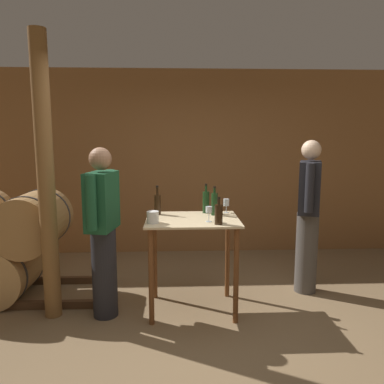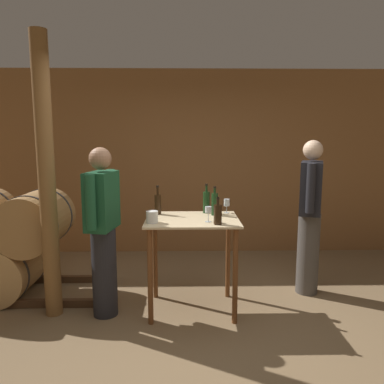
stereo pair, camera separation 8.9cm
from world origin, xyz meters
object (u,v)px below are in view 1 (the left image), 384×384
Objects in this scene: wooden_post at (46,180)px; wine_bottle_right at (214,203)px; wine_bottle_far_left at (157,204)px; person_host at (308,213)px; ice_bucket at (153,217)px; person_visitor_with_scarf at (103,229)px; wine_bottle_left at (206,201)px; wine_bottle_center at (219,214)px; wine_glass_near_left at (209,210)px; wine_glass_near_center at (226,203)px.

wooden_post is 1.65m from wine_bottle_right.
person_host is at bearing 6.21° from wine_bottle_far_left.
ice_bucket is 0.51m from person_visitor_with_scarf.
wooden_post is 8.93× the size of wine_bottle_far_left.
wine_bottle_center is at bearing -81.74° from wine_bottle_left.
wine_bottle_left is at bearing 122.90° from wine_bottle_right.
person_host reaches higher than wine_bottle_right.
wooden_post is 1.64m from wine_bottle_center.
person_visitor_with_scarf reaches higher than wine_bottle_right.
wine_bottle_left is 2.72× the size of ice_bucket.
wine_bottle_right is at bearing -57.10° from wine_bottle_left.
wine_bottle_far_left is (1.02, 0.28, -0.29)m from wooden_post.
wine_bottle_right reaches higher than wine_bottle_center.
wooden_post is 1.56m from wine_glass_near_left.
ice_bucket is at bearing -9.61° from person_visitor_with_scarf.
wine_glass_near_center is (1.75, 0.33, -0.30)m from wooden_post.
wooden_post is 18.02× the size of wine_glass_near_center.
wine_bottle_far_left is 0.74m from wine_bottle_center.
wine_bottle_center is at bearing -6.14° from wooden_post.
wine_bottle_far_left is 1.67m from person_host.
person_host reaches higher than wine_bottle_far_left.
wine_bottle_right is at bearing -167.42° from person_host.
wine_bottle_center is 0.52m from wine_glass_near_center.
wine_bottle_far_left is 0.62m from person_visitor_with_scarf.
person_visitor_with_scarf is (0.52, -0.02, -0.48)m from wooden_post.
wine_bottle_center is at bearing -105.38° from wine_glass_near_center.
ice_bucket is at bearing 173.75° from wine_bottle_center.
wine_glass_near_left is 1.03m from person_visitor_with_scarf.
person_visitor_with_scarf is (-0.51, -0.31, -0.19)m from wine_bottle_far_left.
wine_bottle_left is at bearing 98.26° from wine_bottle_center.
wine_glass_near_center is (0.21, -0.02, -0.02)m from wine_bottle_left.
wine_bottle_left reaches higher than wine_glass_near_center.
wine_bottle_right is at bearing 28.52° from ice_bucket.
wine_bottle_far_left is 0.51m from wine_bottle_left.
wooden_post is at bearing -171.99° from wine_bottle_right.
person_visitor_with_scarf is at bearing -148.60° from wine_bottle_far_left.
ice_bucket is 1.78m from person_host.
wooden_post reaches higher than wine_bottle_left.
person_host is 1.03× the size of person_visitor_with_scarf.
wine_bottle_far_left is at bearing -173.79° from person_host.
wine_bottle_center is 0.15× the size of person_host.
ice_bucket is at bearing -93.74° from wine_bottle_far_left.
wooden_post reaches higher than wine_glass_near_center.
wine_glass_near_center is at bearing 74.62° from wine_bottle_center.
person_visitor_with_scarf is at bearing -2.73° from wooden_post.
person_visitor_with_scarf is at bearing -167.07° from wine_bottle_right.
ice_bucket is (-0.03, -0.39, -0.06)m from wine_bottle_far_left.
person_host reaches higher than wine_bottle_center.
person_host is at bearing 9.85° from wooden_post.
wine_bottle_center is 0.40m from wine_bottle_right.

